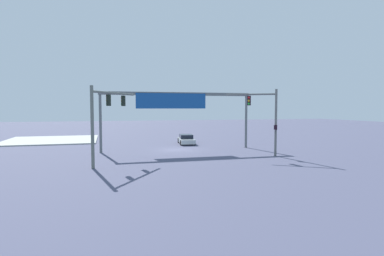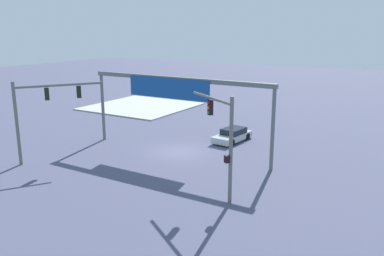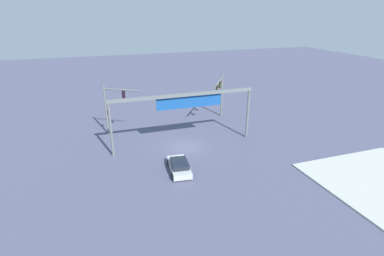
{
  "view_description": "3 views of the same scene",
  "coord_description": "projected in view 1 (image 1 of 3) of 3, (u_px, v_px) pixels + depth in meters",
  "views": [
    {
      "loc": [
        7.64,
        34.35,
        4.69
      ],
      "look_at": [
        -1.71,
        -0.01,
        2.41
      ],
      "focal_mm": 29.56,
      "sensor_mm": 36.0,
      "label": 1
    },
    {
      "loc": [
        -17.77,
        27.46,
        10.22
      ],
      "look_at": [
        -1.49,
        0.42,
        2.37
      ],
      "focal_mm": 37.78,
      "sensor_mm": 36.0,
      "label": 2
    },
    {
      "loc": [
        -10.15,
        -31.36,
        15.1
      ],
      "look_at": [
        0.96,
        0.32,
        2.14
      ],
      "focal_mm": 28.78,
      "sensor_mm": 36.0,
      "label": 3
    }
  ],
  "objects": [
    {
      "name": "ground_plane",
      "position": [
        177.0,
        150.0,
        35.38
      ],
      "size": [
        163.61,
        163.61,
        0.0
      ],
      "primitive_type": "plane",
      "color": "#4B4C65"
    },
    {
      "name": "traffic_signal_opposite_side",
      "position": [
        266.0,
        113.0,
        30.67
      ],
      "size": [
        4.24,
        3.18,
        6.49
      ],
      "rotation": [
        0.0,
        0.0,
        -0.59
      ],
      "color": "slate",
      "rests_on": "ground"
    },
    {
      "name": "traffic_signal_near_corner",
      "position": [
        104.0,
        111.0,
        25.74
      ],
      "size": [
        3.77,
        5.66,
        6.4
      ],
      "rotation": [
        0.0,
        0.0,
        -2.15
      ],
      "color": "#60675E",
      "rests_on": "ground"
    },
    {
      "name": "sedan_car_approaching",
      "position": [
        186.0,
        139.0,
        41.13
      ],
      "size": [
        2.3,
        4.55,
        1.21
      ],
      "rotation": [
        0.0,
        0.0,
        1.46
      ],
      "color": "#B0B8B7",
      "rests_on": "ground"
    },
    {
      "name": "overhead_sign_gantry",
      "position": [
        176.0,
        102.0,
        34.66
      ],
      "size": [
        16.84,
        0.43,
        6.39
      ],
      "color": "slate",
      "rests_on": "ground"
    },
    {
      "name": "sidewalk_corner",
      "position": [
        52.0,
        140.0,
        45.15
      ],
      "size": [
        12.4,
        12.4,
        0.15
      ],
      "primitive_type": "cube",
      "color": "#B2B5AC",
      "rests_on": "ground"
    }
  ]
}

